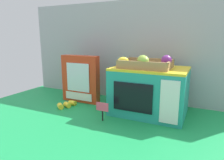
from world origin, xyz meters
TOP-DOWN VIEW (x-y plane):
  - ground_plane at (0.00, 0.00)m, footprint 1.70×1.70m
  - display_back_panel at (0.00, 0.21)m, footprint 1.61×0.03m
  - toy_microwave at (0.20, -0.01)m, footprint 0.41×0.30m
  - food_groups_crate at (0.18, -0.04)m, footprint 0.29×0.21m
  - cookie_set_box at (-0.28, -0.00)m, footprint 0.27×0.06m
  - price_sign at (0.01, -0.23)m, footprint 0.07×0.01m
  - loose_toy_banana at (-0.30, -0.14)m, footprint 0.08×0.12m

SIDE VIEW (x-z plane):
  - ground_plane at x=0.00m, z-range 0.00..0.00m
  - loose_toy_banana at x=-0.30m, z-range 0.00..0.03m
  - price_sign at x=0.01m, z-range 0.02..0.12m
  - toy_microwave at x=0.20m, z-range 0.00..0.27m
  - cookie_set_box at x=-0.28m, z-range 0.00..0.31m
  - food_groups_crate at x=0.18m, z-range 0.25..0.33m
  - display_back_panel at x=0.00m, z-range 0.00..0.67m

